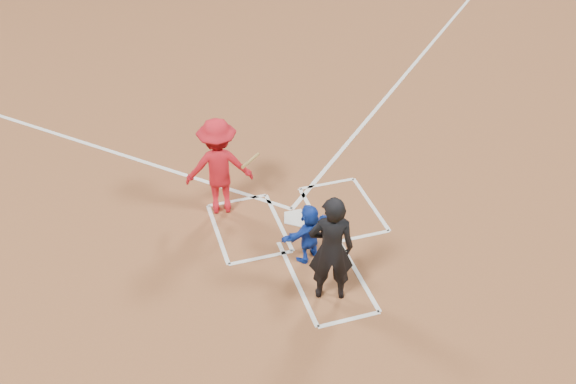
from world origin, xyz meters
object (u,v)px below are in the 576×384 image
object	(u,v)px
batter_at_plate	(219,167)
catcher	(309,233)
home_plate	(296,218)
umpire	(331,249)

from	to	relation	value
batter_at_plate	catcher	bearing A→B (deg)	-58.01
batter_at_plate	home_plate	bearing A→B (deg)	-29.10
catcher	umpire	size ratio (longest dim) A/B	0.57
umpire	batter_at_plate	world-z (taller)	umpire
catcher	batter_at_plate	xyz separation A→B (m)	(-1.19, 1.91, 0.43)
home_plate	umpire	bearing A→B (deg)	86.89
batter_at_plate	umpire	bearing A→B (deg)	-67.17
catcher	batter_at_plate	bearing A→B (deg)	-82.10
home_plate	batter_at_plate	world-z (taller)	batter_at_plate
catcher	batter_at_plate	size ratio (longest dim) A/B	0.58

